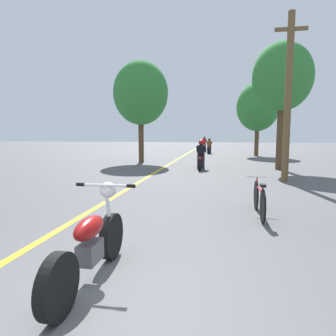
{
  "coord_description": "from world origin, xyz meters",
  "views": [
    {
      "loc": [
        1.14,
        -2.25,
        1.73
      ],
      "look_at": [
        -0.1,
        4.88,
        0.9
      ],
      "focal_mm": 32.0,
      "sensor_mm": 36.0,
      "label": 1
    }
  ],
  "objects_px": {
    "motorcycle_rider_lead": "(201,158)",
    "bicycle_parked": "(259,199)",
    "roadside_tree_right_far": "(258,107)",
    "motorcycle_foreground": "(92,243)",
    "roadside_tree_right_near": "(282,78)",
    "motorcycle_rider_far": "(204,144)",
    "motorcycle_rider_mid": "(209,148)",
    "utility_pole": "(288,96)",
    "roadside_tree_left": "(141,93)"
  },
  "relations": [
    {
      "from": "motorcycle_rider_lead",
      "to": "bicycle_parked",
      "type": "distance_m",
      "value": 8.51
    },
    {
      "from": "roadside_tree_right_far",
      "to": "motorcycle_foreground",
      "type": "relative_size",
      "value": 2.78
    },
    {
      "from": "roadside_tree_right_near",
      "to": "roadside_tree_right_far",
      "type": "bearing_deg",
      "value": 90.07
    },
    {
      "from": "motorcycle_foreground",
      "to": "motorcycle_rider_far",
      "type": "relative_size",
      "value": 1.01
    },
    {
      "from": "roadside_tree_right_near",
      "to": "motorcycle_rider_far",
      "type": "bearing_deg",
      "value": 103.41
    },
    {
      "from": "motorcycle_rider_lead",
      "to": "motorcycle_rider_mid",
      "type": "relative_size",
      "value": 1.09
    },
    {
      "from": "roadside_tree_right_near",
      "to": "motorcycle_rider_lead",
      "type": "xyz_separation_m",
      "value": [
        -3.75,
        -0.43,
        -3.82
      ]
    },
    {
      "from": "roadside_tree_right_far",
      "to": "motorcycle_foreground",
      "type": "distance_m",
      "value": 21.87
    },
    {
      "from": "utility_pole",
      "to": "motorcycle_rider_lead",
      "type": "relative_size",
      "value": 2.73
    },
    {
      "from": "motorcycle_rider_mid",
      "to": "roadside_tree_left",
      "type": "bearing_deg",
      "value": -113.03
    },
    {
      "from": "roadside_tree_left",
      "to": "motorcycle_rider_mid",
      "type": "bearing_deg",
      "value": 66.97
    },
    {
      "from": "utility_pole",
      "to": "motorcycle_rider_mid",
      "type": "bearing_deg",
      "value": 102.13
    },
    {
      "from": "utility_pole",
      "to": "motorcycle_foreground",
      "type": "xyz_separation_m",
      "value": [
        -3.8,
        -8.19,
        -2.6
      ]
    },
    {
      "from": "roadside_tree_left",
      "to": "motorcycle_rider_mid",
      "type": "height_order",
      "value": "roadside_tree_left"
    },
    {
      "from": "utility_pole",
      "to": "roadside_tree_left",
      "type": "distance_m",
      "value": 9.55
    },
    {
      "from": "roadside_tree_right_far",
      "to": "utility_pole",
      "type": "bearing_deg",
      "value": -92.12
    },
    {
      "from": "roadside_tree_left",
      "to": "motorcycle_rider_far",
      "type": "distance_m",
      "value": 17.44
    },
    {
      "from": "motorcycle_rider_lead",
      "to": "motorcycle_rider_mid",
      "type": "distance_m",
      "value": 11.87
    },
    {
      "from": "roadside_tree_left",
      "to": "motorcycle_rider_far",
      "type": "relative_size",
      "value": 3.0
    },
    {
      "from": "roadside_tree_right_far",
      "to": "roadside_tree_left",
      "type": "relative_size",
      "value": 0.94
    },
    {
      "from": "utility_pole",
      "to": "motorcycle_rider_far",
      "type": "xyz_separation_m",
      "value": [
        -4.11,
        23.13,
        -2.51
      ]
    },
    {
      "from": "utility_pole",
      "to": "motorcycle_foreground",
      "type": "distance_m",
      "value": 9.39
    },
    {
      "from": "roadside_tree_right_far",
      "to": "roadside_tree_left",
      "type": "height_order",
      "value": "roadside_tree_left"
    },
    {
      "from": "roadside_tree_left",
      "to": "motorcycle_rider_lead",
      "type": "distance_m",
      "value": 6.01
    },
    {
      "from": "roadside_tree_right_far",
      "to": "motorcycle_foreground",
      "type": "bearing_deg",
      "value": -101.43
    },
    {
      "from": "motorcycle_foreground",
      "to": "roadside_tree_left",
      "type": "bearing_deg",
      "value": 102.7
    },
    {
      "from": "roadside_tree_right_far",
      "to": "motorcycle_rider_mid",
      "type": "xyz_separation_m",
      "value": [
        -3.76,
        2.25,
        -3.25
      ]
    },
    {
      "from": "roadside_tree_right_far",
      "to": "motorcycle_rider_far",
      "type": "height_order",
      "value": "roadside_tree_right_far"
    },
    {
      "from": "roadside_tree_right_far",
      "to": "motorcycle_rider_far",
      "type": "distance_m",
      "value": 11.59
    },
    {
      "from": "motorcycle_foreground",
      "to": "motorcycle_rider_mid",
      "type": "relative_size",
      "value": 1.02
    },
    {
      "from": "roadside_tree_right_near",
      "to": "roadside_tree_left",
      "type": "distance_m",
      "value": 7.97
    },
    {
      "from": "roadside_tree_right_far",
      "to": "motorcycle_rider_far",
      "type": "xyz_separation_m",
      "value": [
        -4.6,
        10.13,
        -3.24
      ]
    },
    {
      "from": "motorcycle_rider_far",
      "to": "bicycle_parked",
      "type": "relative_size",
      "value": 1.15
    },
    {
      "from": "utility_pole",
      "to": "motorcycle_rider_mid",
      "type": "distance_m",
      "value": 15.8
    },
    {
      "from": "motorcycle_rider_mid",
      "to": "motorcycle_rider_far",
      "type": "xyz_separation_m",
      "value": [
        -0.84,
        7.88,
        0.02
      ]
    },
    {
      "from": "roadside_tree_left",
      "to": "bicycle_parked",
      "type": "relative_size",
      "value": 3.43
    },
    {
      "from": "roadside_tree_right_far",
      "to": "motorcycle_rider_far",
      "type": "bearing_deg",
      "value": 114.4
    },
    {
      "from": "motorcycle_rider_lead",
      "to": "motorcycle_rider_mid",
      "type": "xyz_separation_m",
      "value": [
        -0.02,
        11.87,
        -0.02
      ]
    },
    {
      "from": "roadside_tree_right_near",
      "to": "roadside_tree_left",
      "type": "relative_size",
      "value": 0.99
    },
    {
      "from": "motorcycle_rider_lead",
      "to": "roadside_tree_right_near",
      "type": "bearing_deg",
      "value": 6.57
    },
    {
      "from": "roadside_tree_right_near",
      "to": "bicycle_parked",
      "type": "xyz_separation_m",
      "value": [
        -2.0,
        -8.76,
        -4.0
      ]
    },
    {
      "from": "motorcycle_rider_far",
      "to": "roadside_tree_left",
      "type": "bearing_deg",
      "value": -99.98
    },
    {
      "from": "roadside_tree_right_near",
      "to": "motorcycle_rider_lead",
      "type": "relative_size",
      "value": 2.77
    },
    {
      "from": "roadside_tree_left",
      "to": "motorcycle_foreground",
      "type": "height_order",
      "value": "roadside_tree_left"
    },
    {
      "from": "motorcycle_rider_lead",
      "to": "roadside_tree_right_far",
      "type": "bearing_deg",
      "value": 68.78
    },
    {
      "from": "bicycle_parked",
      "to": "roadside_tree_right_far",
      "type": "bearing_deg",
      "value": 83.69
    },
    {
      "from": "roadside_tree_right_near",
      "to": "bicycle_parked",
      "type": "bearing_deg",
      "value": -102.85
    },
    {
      "from": "roadside_tree_right_far",
      "to": "bicycle_parked",
      "type": "bearing_deg",
      "value": -96.31
    },
    {
      "from": "roadside_tree_right_near",
      "to": "motorcycle_rider_mid",
      "type": "bearing_deg",
      "value": 108.23
    },
    {
      "from": "roadside_tree_right_far",
      "to": "motorcycle_rider_mid",
      "type": "distance_m",
      "value": 5.46
    }
  ]
}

